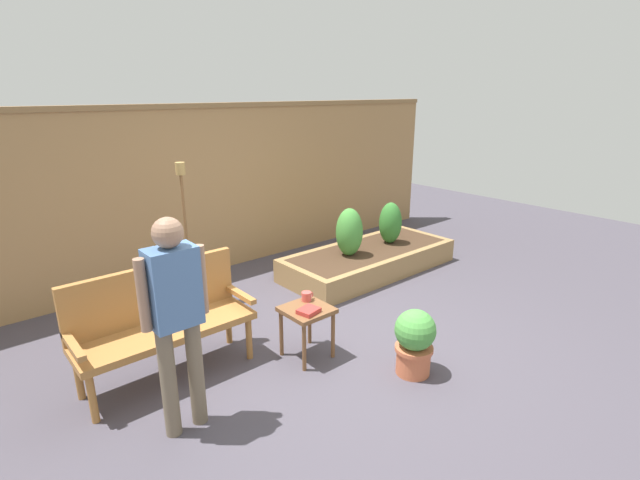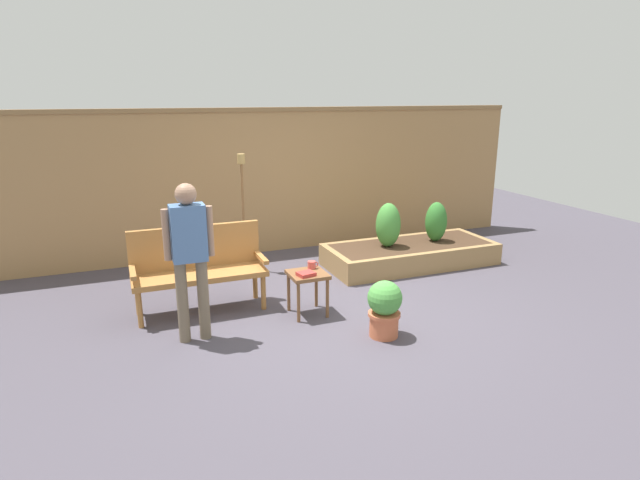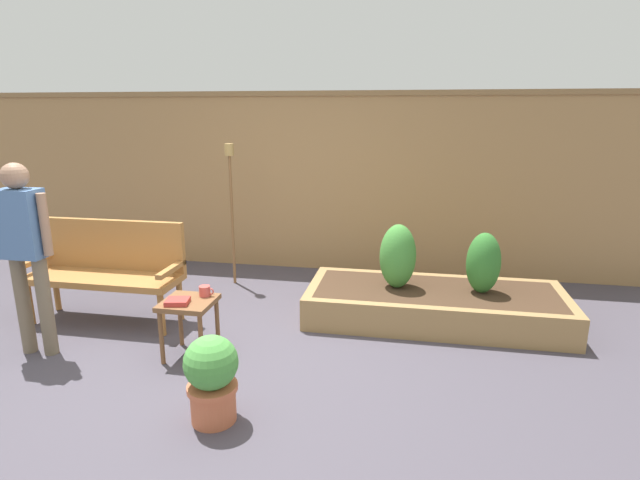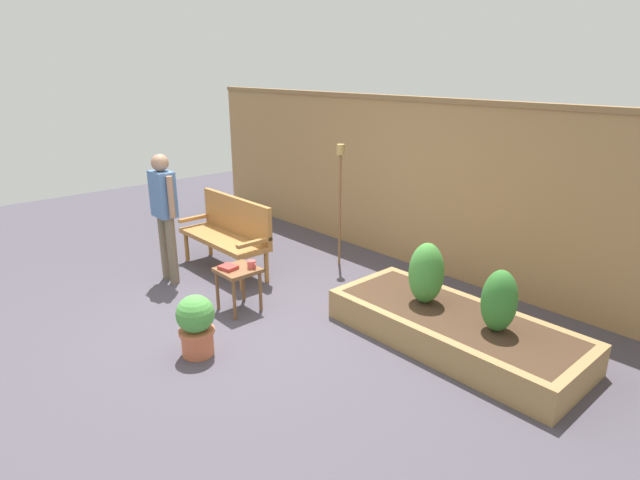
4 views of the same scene
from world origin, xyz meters
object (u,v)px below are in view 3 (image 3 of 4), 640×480
object	(u,v)px
garden_bench	(108,263)
person_by_bench	(25,243)
cup_on_table	(205,291)
potted_boxwood	(212,376)
side_table	(189,310)
book_on_table	(177,302)
tiki_torch	(231,189)
shrub_near_bench	(398,256)
shrub_far_corner	(483,263)

from	to	relation	value
garden_bench	person_by_bench	bearing A→B (deg)	-103.08
cup_on_table	potted_boxwood	size ratio (longest dim) A/B	0.21
garden_bench	potted_boxwood	bearing A→B (deg)	-41.01
side_table	garden_bench	bearing A→B (deg)	151.30
book_on_table	tiki_torch	world-z (taller)	tiki_torch
shrub_near_bench	cup_on_table	bearing A→B (deg)	-146.34
tiki_torch	person_by_bench	distance (m)	2.18
potted_boxwood	person_by_bench	world-z (taller)	person_by_bench
potted_boxwood	tiki_torch	size ratio (longest dim) A/B	0.37
book_on_table	person_by_bench	size ratio (longest dim) A/B	0.11
person_by_bench	shrub_near_bench	bearing A→B (deg)	24.38
garden_bench	side_table	world-z (taller)	garden_bench
side_table	person_by_bench	size ratio (longest dim) A/B	0.31
shrub_near_bench	tiki_torch	world-z (taller)	tiki_torch
garden_bench	tiki_torch	xyz separation A→B (m)	(0.81, 1.17, 0.55)
garden_bench	shrub_near_bench	distance (m)	2.73
garden_bench	potted_boxwood	size ratio (longest dim) A/B	2.48
shrub_near_bench	tiki_torch	bearing A→B (deg)	161.05
cup_on_table	potted_boxwood	bearing A→B (deg)	-65.19
cup_on_table	potted_boxwood	distance (m)	1.03
potted_boxwood	shrub_far_corner	distance (m)	2.68
side_table	potted_boxwood	world-z (taller)	potted_boxwood
potted_boxwood	tiki_torch	xyz separation A→B (m)	(-0.79, 2.56, 0.79)
garden_bench	person_by_bench	distance (m)	0.87
cup_on_table	tiki_torch	size ratio (longest dim) A/B	0.08
side_table	potted_boxwood	xyz separation A→B (m)	(0.52, -0.79, -0.08)
garden_bench	side_table	size ratio (longest dim) A/B	3.00
side_table	tiki_torch	bearing A→B (deg)	98.68
cup_on_table	person_by_bench	xyz separation A→B (m)	(-1.35, -0.29, 0.41)
shrub_near_bench	person_by_bench	xyz separation A→B (m)	(-2.85, -1.29, 0.33)
side_table	shrub_near_bench	bearing A→B (deg)	34.97
cup_on_table	shrub_near_bench	world-z (taller)	shrub_near_bench
cup_on_table	shrub_near_bench	size ratio (longest dim) A/B	0.20
garden_bench	side_table	distance (m)	1.23
book_on_table	shrub_far_corner	xyz separation A→B (m)	(2.43, 1.20, 0.08)
cup_on_table	tiki_torch	bearing A→B (deg)	102.47
book_on_table	shrub_far_corner	world-z (taller)	shrub_far_corner
side_table	shrub_far_corner	xyz separation A→B (m)	(2.38, 1.12, 0.19)
cup_on_table	shrub_near_bench	bearing A→B (deg)	33.66
garden_bench	cup_on_table	bearing A→B (deg)	-21.95
shrub_far_corner	tiki_torch	distance (m)	2.77
side_table	cup_on_table	size ratio (longest dim) A/B	3.86
side_table	potted_boxwood	size ratio (longest dim) A/B	0.83
potted_boxwood	garden_bench	bearing A→B (deg)	138.99
shrub_far_corner	shrub_near_bench	bearing A→B (deg)	180.00
garden_bench	person_by_bench	size ratio (longest dim) A/B	0.92
cup_on_table	shrub_far_corner	xyz separation A→B (m)	(2.28, 1.00, 0.06)
book_on_table	shrub_near_bench	distance (m)	2.04
shrub_near_bench	shrub_far_corner	size ratio (longest dim) A/B	1.08
garden_bench	shrub_far_corner	distance (m)	3.49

